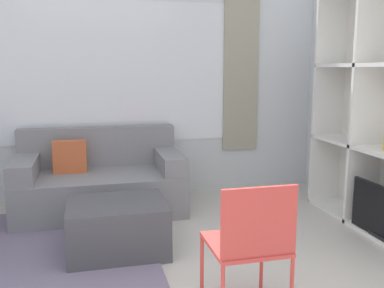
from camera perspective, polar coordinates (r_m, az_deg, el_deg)
name	(u,v)px	position (r m, az deg, el deg)	size (l,w,h in m)	color
wall_back	(113,81)	(5.03, -10.46, 8.27)	(6.14, 0.11, 2.70)	silver
area_rug	(23,251)	(3.91, -21.62, -13.12)	(2.13, 2.01, 0.01)	slate
couch_main	(100,182)	(4.67, -12.20, -4.98)	(1.71, 0.94, 0.85)	gray
ottoman	(117,227)	(3.63, -9.94, -10.86)	(0.80, 0.65, 0.42)	#47474C
folding_chair	(250,239)	(2.56, 7.79, -12.46)	(0.44, 0.46, 0.86)	#CC3D38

